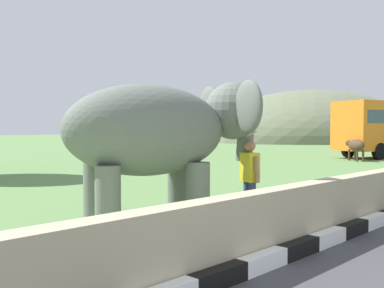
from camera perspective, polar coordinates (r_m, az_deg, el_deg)
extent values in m
cube|color=black|center=(5.64, 3.32, -16.41)|extent=(0.90, 0.20, 0.24)
cube|color=white|center=(6.31, 8.82, -14.38)|extent=(0.90, 0.20, 0.24)
cube|color=black|center=(7.04, 13.15, -12.67)|extent=(0.90, 0.20, 0.24)
cube|color=white|center=(7.81, 16.60, -11.24)|extent=(0.90, 0.20, 0.24)
cube|color=black|center=(8.60, 19.41, -10.03)|extent=(0.90, 0.20, 0.24)
cube|color=white|center=(9.41, 21.72, -9.01)|extent=(0.90, 0.20, 0.24)
cube|color=tan|center=(7.19, 11.51, -9.24)|extent=(28.00, 0.36, 1.00)
cylinder|color=slate|center=(9.28, -1.71, -5.81)|extent=(0.44, 0.44, 1.27)
cylinder|color=slate|center=(8.48, 0.77, -6.56)|extent=(0.44, 0.44, 1.27)
cylinder|color=slate|center=(8.74, -12.02, -6.34)|extent=(0.44, 0.44, 1.27)
cylinder|color=slate|center=(7.88, -10.47, -7.26)|extent=(0.44, 0.44, 1.27)
ellipsoid|color=slate|center=(8.46, -5.76, 1.76)|extent=(3.46, 2.58, 1.70)
sphere|color=slate|center=(9.27, 5.20, 4.15)|extent=(1.16, 1.16, 1.16)
ellipsoid|color=#D84C8C|center=(9.43, 6.72, 5.02)|extent=(0.56, 0.73, 0.44)
ellipsoid|color=slate|center=(9.88, 2.16, 4.32)|extent=(0.54, 0.93, 1.00)
ellipsoid|color=slate|center=(8.53, 7.05, 4.66)|extent=(0.54, 0.93, 1.00)
cylinder|color=slate|center=(9.42, 6.71, 0.77)|extent=(0.48, 0.55, 0.99)
cylinder|color=slate|center=(9.53, 7.28, -4.04)|extent=(0.35, 0.38, 0.82)
cone|color=beige|center=(9.62, 5.53, 1.40)|extent=(0.33, 0.58, 0.22)
cone|color=beige|center=(9.15, 7.34, 1.35)|extent=(0.33, 0.58, 0.22)
cylinder|color=navy|center=(9.40, 6.91, -7.09)|extent=(0.15, 0.15, 0.82)
cylinder|color=navy|center=(9.23, 7.54, -7.26)|extent=(0.15, 0.15, 0.82)
cube|color=yellow|center=(9.23, 7.24, -2.88)|extent=(0.38, 0.46, 0.58)
cylinder|color=#9E7251|center=(9.46, 6.44, -2.94)|extent=(0.14, 0.18, 0.53)
cylinder|color=#9E7251|center=(9.01, 8.08, -3.19)|extent=(0.14, 0.16, 0.53)
sphere|color=#9E7251|center=(9.20, 7.25, -0.22)|extent=(0.23, 0.23, 0.23)
cylinder|color=black|center=(30.52, 18.97, -0.67)|extent=(1.04, 0.57, 1.00)
cylinder|color=black|center=(29.05, 22.38, -0.84)|extent=(1.04, 0.57, 1.00)
cylinder|color=#473323|center=(27.82, 19.06, -1.29)|extent=(0.12, 0.12, 0.65)
cylinder|color=#473323|center=(27.99, 19.71, -1.27)|extent=(0.12, 0.12, 0.65)
cylinder|color=#473323|center=(27.03, 19.95, -1.39)|extent=(0.12, 0.12, 0.65)
cylinder|color=#473323|center=(27.20, 20.62, -1.38)|extent=(0.12, 0.12, 0.65)
ellipsoid|color=#473323|center=(27.48, 19.85, -0.14)|extent=(1.38, 1.56, 0.66)
ellipsoid|color=#473323|center=(28.30, 18.95, 0.13)|extent=(0.45, 0.48, 0.32)
ellipsoid|color=#666E52|center=(67.52, 14.85, 0.40)|extent=(34.89, 27.91, 14.35)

